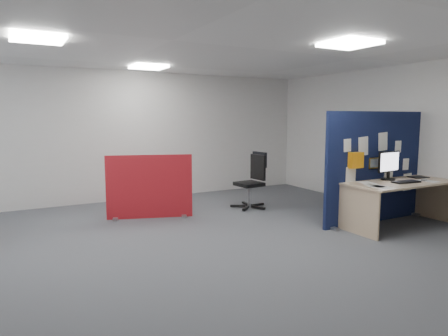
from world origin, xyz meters
name	(u,v)px	position (x,y,z in m)	size (l,w,h in m)	color
floor	(176,249)	(0.00, 0.00, 0.00)	(9.00, 9.00, 0.00)	#4F5156
ceiling	(173,40)	(0.00, 0.00, 2.70)	(9.00, 7.00, 0.02)	white
wall_back	(111,137)	(0.00, 3.50, 1.35)	(9.00, 0.02, 2.70)	silver
wall_front	(421,193)	(0.00, -3.50, 1.35)	(9.00, 0.02, 2.70)	silver
wall_right	(405,139)	(4.50, 0.00, 1.35)	(0.02, 7.00, 2.70)	silver
ceiling_lights	(177,52)	(0.33, 0.67, 2.67)	(4.10, 4.10, 0.04)	white
navy_divider	(376,167)	(3.47, -0.26, 0.92)	(2.23, 0.30, 1.84)	#10133D
main_desk	(398,191)	(3.58, -0.62, 0.57)	(1.93, 0.86, 0.73)	tan
monitor_main	(389,164)	(3.55, -0.45, 0.99)	(0.54, 0.22, 0.47)	black
keyboard	(406,182)	(3.56, -0.77, 0.74)	(0.45, 0.18, 0.03)	black
mouse	(424,180)	(3.97, -0.79, 0.74)	(0.10, 0.06, 0.03)	gray
paper_tray	(418,177)	(4.21, -0.52, 0.74)	(0.28, 0.22, 0.01)	black
red_divider	(150,187)	(0.23, 1.78, 0.54)	(1.41, 0.51, 1.10)	maroon
office_chair	(254,177)	(2.27, 1.61, 0.60)	(0.69, 0.70, 1.06)	black
desk_papers	(388,184)	(3.19, -0.74, 0.73)	(1.36, 0.68, 0.00)	white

